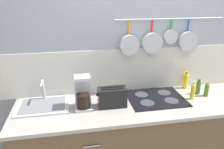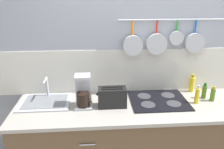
{
  "view_description": "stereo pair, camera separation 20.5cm",
  "coord_description": "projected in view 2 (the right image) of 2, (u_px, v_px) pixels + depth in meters",
  "views": [
    {
      "loc": [
        -0.81,
        -1.89,
        1.97
      ],
      "look_at": [
        -0.47,
        0.0,
        1.24
      ],
      "focal_mm": 35.0,
      "sensor_mm": 36.0,
      "label": 1
    },
    {
      "loc": [
        -0.61,
        -1.92,
        1.97
      ],
      "look_at": [
        -0.47,
        0.0,
        1.24
      ],
      "focal_mm": 35.0,
      "sensor_mm": 36.0,
      "label": 2
    }
  ],
  "objects": [
    {
      "name": "countertop",
      "position": [
        158.0,
        106.0,
        2.22
      ],
      "size": [
        2.88,
        0.68,
        0.03
      ],
      "color": "#A59E93",
      "rests_on": "cabinet_base"
    },
    {
      "name": "cooktop",
      "position": [
        158.0,
        100.0,
        2.29
      ],
      "size": [
        0.59,
        0.48,
        0.01
      ],
      "color": "black",
      "rests_on": "countertop"
    },
    {
      "name": "cabinet_base",
      "position": [
        155.0,
        143.0,
        2.38
      ],
      "size": [
        2.84,
        0.66,
        0.87
      ],
      "color": "brown",
      "rests_on": "ground_plane"
    },
    {
      "name": "bottle_cooking_wine",
      "position": [
        204.0,
        91.0,
        2.33
      ],
      "size": [
        0.05,
        0.05,
        0.17
      ],
      "color": "#4C721E",
      "rests_on": "countertop"
    },
    {
      "name": "sink_basin",
      "position": [
        46.0,
        101.0,
        2.25
      ],
      "size": [
        0.51,
        0.39,
        0.23
      ],
      "color": "#B7BABF",
      "rests_on": "countertop"
    },
    {
      "name": "toaster",
      "position": [
        112.0,
        97.0,
        2.15
      ],
      "size": [
        0.3,
        0.14,
        0.2
      ],
      "color": "black",
      "rests_on": "countertop"
    },
    {
      "name": "coffee_maker",
      "position": [
        83.0,
        94.0,
        2.14
      ],
      "size": [
        0.17,
        0.18,
        0.33
      ],
      "color": "#B7BABF",
      "rests_on": "countertop"
    },
    {
      "name": "bottle_vinegar",
      "position": [
        192.0,
        84.0,
        2.48
      ],
      "size": [
        0.06,
        0.06,
        0.21
      ],
      "color": "yellow",
      "rests_on": "countertop"
    },
    {
      "name": "bottle_olive_oil",
      "position": [
        197.0,
        95.0,
        2.21
      ],
      "size": [
        0.04,
        0.04,
        0.2
      ],
      "color": "yellow",
      "rests_on": "countertop"
    },
    {
      "name": "bottle_dish_soap",
      "position": [
        213.0,
        94.0,
        2.27
      ],
      "size": [
        0.05,
        0.05,
        0.16
      ],
      "color": "#4C721E",
      "rests_on": "countertop"
    },
    {
      "name": "wall_back",
      "position": [
        151.0,
        59.0,
        2.43
      ],
      "size": [
        7.2,
        0.16,
        2.6
      ],
      "color": "#999EA8",
      "rests_on": "ground_plane"
    }
  ]
}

